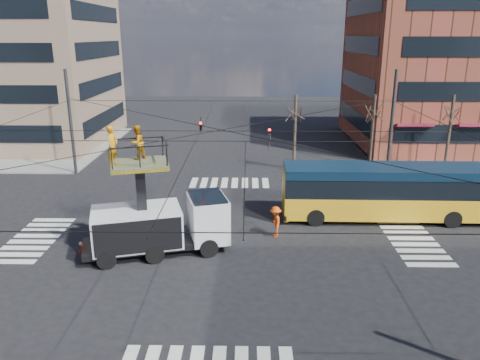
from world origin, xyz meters
The scene contains 14 objects.
ground centered at (0.00, 0.00, 0.00)m, with size 120.00×120.00×0.00m, color black.
sidewalk_ne centered at (21.00, 21.00, 0.06)m, with size 18.00×18.00×0.12m, color slate.
sidewalk_nw centered at (-21.00, 21.00, 0.06)m, with size 18.00×18.00×0.12m, color slate.
crosswalks centered at (0.00, 0.00, 0.01)m, with size 22.40×22.40×0.02m, color silver, non-canonical shape.
building_ne centered at (21.98, 23.98, 7.00)m, with size 20.06×16.06×14.00m.
overhead_network centered at (-0.07, 0.40, 4.29)m, with size 24.24×24.24×8.00m.
tree_a centered at (5.00, 13.50, 4.63)m, with size 2.00×2.00×6.00m.
tree_b centered at (11.00, 13.50, 4.63)m, with size 2.00×2.00×6.00m.
tree_c centered at (17.00, 13.50, 4.63)m, with size 2.00×2.00×6.00m.
utility_truck centered at (-3.00, -1.38, 2.08)m, with size 7.36×4.15×6.50m.
city_bus centered at (9.27, 3.16, 1.72)m, with size 11.83×2.79×3.20m.
traffic_cone centered at (-6.92, -1.41, 0.32)m, with size 0.36×0.36×0.65m, color red.
worker_ground centered at (-3.49, -1.86, 0.97)m, with size 1.13×0.47×1.93m, color orange.
flagger centered at (2.80, 0.54, 0.85)m, with size 1.10×0.63×1.70m, color #E0460E.
Camera 1 is at (1.29, -22.57, 10.35)m, focal length 35.00 mm.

